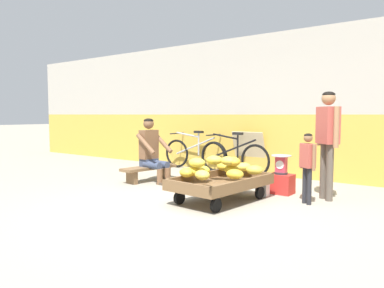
{
  "coord_description": "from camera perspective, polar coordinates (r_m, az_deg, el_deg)",
  "views": [
    {
      "loc": [
        2.95,
        -3.61,
        1.21
      ],
      "look_at": [
        -0.56,
        1.02,
        0.75
      ],
      "focal_mm": 34.96,
      "sensor_mm": 36.0,
      "label": 1
    }
  ],
  "objects": [
    {
      "name": "customer_child",
      "position": [
        5.26,
        17.22,
        -2.43
      ],
      "size": [
        0.26,
        0.21,
        0.96
      ],
      "color": "#232328",
      "rests_on": "ground"
    },
    {
      "name": "ground_plane",
      "position": [
        4.82,
        -2.01,
        -10.03
      ],
      "size": [
        80.0,
        80.0,
        0.0
      ],
      "primitive_type": "plane",
      "color": "gray"
    },
    {
      "name": "vendor_seated",
      "position": [
        6.74,
        -6.13,
        -0.97
      ],
      "size": [
        0.71,
        0.53,
        1.14
      ],
      "color": "brown",
      "rests_on": "ground"
    },
    {
      "name": "bicycle_far_left",
      "position": [
        7.61,
        6.31,
        -1.97
      ],
      "size": [
        1.66,
        0.48,
        0.86
      ],
      "color": "black",
      "rests_on": "ground"
    },
    {
      "name": "sign_board",
      "position": [
        7.75,
        8.81,
        -1.31
      ],
      "size": [
        0.7,
        0.29,
        0.87
      ],
      "color": "#C6B289",
      "rests_on": "ground"
    },
    {
      "name": "low_bench",
      "position": [
        6.85,
        -6.57,
        -3.98
      ],
      "size": [
        0.43,
        1.13,
        0.27
      ],
      "color": "brown",
      "rests_on": "ground"
    },
    {
      "name": "bicycle_near_left",
      "position": [
        8.23,
        0.43,
        -1.45
      ],
      "size": [
        1.66,
        0.48,
        0.86
      ],
      "color": "black",
      "rests_on": "ground"
    },
    {
      "name": "weighing_scale",
      "position": [
        5.86,
        13.45,
        -3.02
      ],
      "size": [
        0.3,
        0.3,
        0.29
      ],
      "color": "#28282D",
      "rests_on": "plastic_crate"
    },
    {
      "name": "plastic_crate",
      "position": [
        5.91,
        13.4,
        -5.93
      ],
      "size": [
        0.36,
        0.28,
        0.3
      ],
      "color": "red",
      "rests_on": "ground"
    },
    {
      "name": "shopping_bag",
      "position": [
        5.69,
        10.7,
        -6.61
      ],
      "size": [
        0.18,
        0.12,
        0.24
      ],
      "primitive_type": "cube",
      "color": "silver",
      "rests_on": "ground"
    },
    {
      "name": "customer_adult",
      "position": [
        5.59,
        19.99,
        1.6
      ],
      "size": [
        0.38,
        0.36,
        1.53
      ],
      "color": "brown",
      "rests_on": "ground"
    },
    {
      "name": "back_wall",
      "position": [
        7.55,
        14.27,
        5.8
      ],
      "size": [
        16.0,
        0.3,
        2.79
      ],
      "color": "gold",
      "rests_on": "ground"
    },
    {
      "name": "banana_pile",
      "position": [
        5.31,
        4.3,
        -3.59
      ],
      "size": [
        0.92,
        1.28,
        0.27
      ],
      "color": "gold",
      "rests_on": "banana_cart"
    },
    {
      "name": "banana_cart",
      "position": [
        5.24,
        4.42,
        -6.17
      ],
      "size": [
        0.96,
        1.51,
        0.36
      ],
      "color": "brown",
      "rests_on": "ground"
    }
  ]
}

